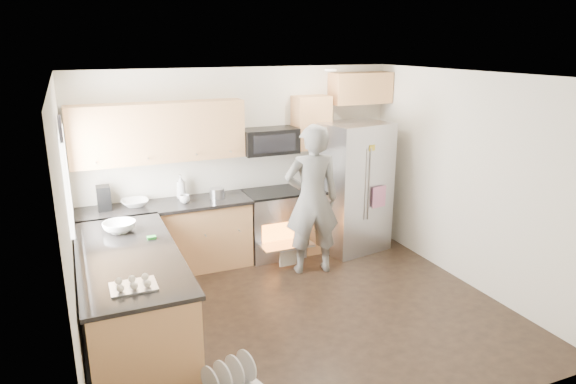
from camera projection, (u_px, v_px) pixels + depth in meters
name	position (u px, v px, depth m)	size (l,w,h in m)	color
ground	(300.00, 313.00, 5.74)	(4.50, 4.50, 0.00)	black
room_shell	(297.00, 168.00, 5.27)	(4.54, 4.04, 2.62)	silver
back_cabinet_run	(205.00, 196.00, 6.79)	(4.45, 0.64, 2.50)	tan
peninsula	(132.00, 295.00, 5.17)	(0.96, 2.36, 1.04)	tan
stove_range	(273.00, 209.00, 7.17)	(0.76, 0.97, 1.79)	#B7B7BC
refrigerator	(354.00, 187.00, 7.32)	(1.01, 0.85, 1.85)	#B7B7BC
person	(312.00, 200.00, 6.56)	(0.71, 0.47, 1.96)	slate
dish_rack	(229.00, 383.00, 4.43)	(0.61, 0.55, 0.32)	#B7B7BC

